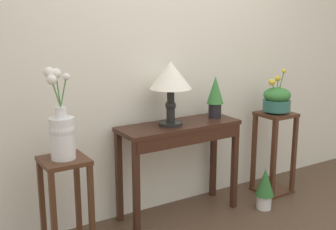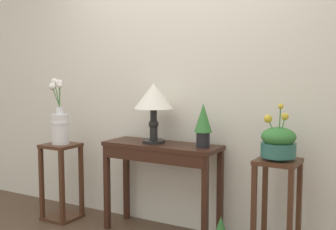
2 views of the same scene
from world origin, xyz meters
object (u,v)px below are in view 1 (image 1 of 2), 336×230
Objects in this scene: pedestal_stand_right at (274,153)px; planter_bowl_wide_right at (277,99)px; flower_vase_tall_left at (62,130)px; table_lamp at (171,79)px; pedestal_stand_left at (67,209)px; potted_plant_floor at (265,187)px; console_table at (180,140)px; potted_plant_on_console at (215,95)px.

planter_bowl_wide_right is (-0.00, 0.00, 0.52)m from pedestal_stand_right.
flower_vase_tall_left is 2.12m from pedestal_stand_right.
table_lamp is 1.25× the size of planter_bowl_wide_right.
potted_plant_floor is (1.71, -0.17, -0.16)m from pedestal_stand_left.
console_table is 2.50× the size of planter_bowl_wide_right.
pedestal_stand_right is 0.45m from potted_plant_floor.
flower_vase_tall_left is 0.79× the size of pedestal_stand_right.
potted_plant_floor is at bearing -23.35° from console_table.
flower_vase_tall_left is at bearing 174.40° from potted_plant_floor.
console_table is 1.07m from pedestal_stand_left.
flower_vase_tall_left reaches higher than pedestal_stand_right.
potted_plant_floor is (-0.34, -0.24, -0.18)m from pedestal_stand_right.
flower_vase_tall_left is 1.51× the size of planter_bowl_wide_right.
planter_bowl_wide_right reaches higher than console_table.
table_lamp is 0.83× the size of flower_vase_tall_left.
console_table is 1.66× the size of flower_vase_tall_left.
potted_plant_floor is at bearing -22.46° from table_lamp.
flower_vase_tall_left is at bearing -171.00° from table_lamp.
potted_plant_on_console reaches higher than pedestal_stand_left.
table_lamp is 0.66× the size of pedestal_stand_right.
table_lamp is at bearing 165.48° from console_table.
table_lamp is 0.71× the size of pedestal_stand_left.
pedestal_stand_left is (-1.02, -0.13, -0.30)m from console_table.
table_lamp reaches higher than potted_plant_on_console.
planter_bowl_wide_right is 0.81m from potted_plant_floor.
pedestal_stand_left is 1.95× the size of potted_plant_floor.
pedestal_stand_left is (-0.94, -0.15, -0.81)m from table_lamp.
potted_plant_floor is at bearing -47.53° from potted_plant_on_console.
console_table is 1.07m from flower_vase_tall_left.
potted_plant_on_console reaches higher than pedestal_stand_right.
pedestal_stand_right is at bearing -3.96° from table_lamp.
table_lamp reaches higher than pedestal_stand_left.
table_lamp is 0.99m from flower_vase_tall_left.
potted_plant_on_console is at bearing 2.19° from table_lamp.
pedestal_stand_right reaches higher than pedestal_stand_left.
flower_vase_tall_left is (-0.94, -0.15, -0.24)m from table_lamp.
planter_bowl_wide_right is at bearing -3.09° from console_table.
console_table is 2.86× the size of potted_plant_on_console.
potted_plant_floor is (0.69, -0.30, -0.45)m from console_table.
flower_vase_tall_left is at bearing -177.95° from planter_bowl_wide_right.
pedestal_stand_left is at bearing -177.96° from planter_bowl_wide_right.
flower_vase_tall_left is at bearing -173.22° from potted_plant_on_console.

